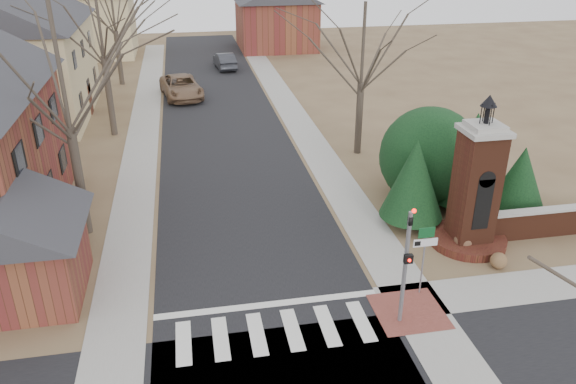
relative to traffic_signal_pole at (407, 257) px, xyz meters
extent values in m
plane|color=brown|center=(-4.30, -0.57, -2.59)|extent=(120.00, 120.00, 0.00)
cube|color=black|center=(-4.30, 21.43, -2.58)|extent=(8.00, 70.00, 0.01)
cube|color=silver|center=(-4.30, 0.23, -2.58)|extent=(8.00, 2.20, 0.02)
cube|color=silver|center=(-4.30, 1.73, -2.58)|extent=(8.00, 0.35, 0.02)
cube|color=gray|center=(0.90, 21.43, -2.58)|extent=(2.00, 60.00, 0.02)
cube|color=gray|center=(-9.50, 21.43, -2.58)|extent=(2.00, 60.00, 0.02)
cube|color=brown|center=(0.50, 0.43, -2.57)|extent=(2.40, 2.40, 0.02)
cylinder|color=slate|center=(0.00, 0.03, -0.49)|extent=(0.14, 0.14, 4.20)
imported|color=black|center=(0.00, 0.03, 1.46)|extent=(0.15, 0.18, 0.90)
sphere|color=#FF0C05|center=(0.00, -0.19, 1.76)|extent=(0.14, 0.14, 0.14)
cube|color=black|center=(0.00, -0.15, 0.01)|extent=(0.28, 0.16, 0.30)
sphere|color=#FF0C05|center=(0.00, -0.24, 0.01)|extent=(0.11, 0.11, 0.11)
cylinder|color=slate|center=(1.30, 1.43, -1.29)|extent=(0.06, 0.06, 2.60)
cube|color=silver|center=(1.30, 1.41, -0.44)|extent=(0.90, 0.03, 0.30)
cube|color=black|center=(1.00, 1.39, -0.44)|extent=(0.22, 0.02, 0.18)
cube|color=#0F4921|center=(1.30, 1.41, -0.04)|extent=(0.60, 0.03, 0.40)
cylinder|color=#522718|center=(4.70, 4.43, -2.41)|extent=(3.20, 3.20, 0.36)
cube|color=#522718|center=(4.70, 4.43, -0.09)|extent=(1.50, 1.50, 5.00)
cube|color=black|center=(4.70, 3.71, -0.39)|extent=(0.70, 0.10, 2.20)
cube|color=gray|center=(4.70, 4.43, 2.46)|extent=(1.70, 1.70, 0.20)
cube|color=gray|center=(4.70, 4.43, 2.66)|extent=(1.30, 1.30, 0.20)
cylinder|color=black|center=(4.70, 4.43, 3.06)|extent=(0.20, 0.20, 0.60)
cone|color=black|center=(4.70, 4.43, 3.66)|extent=(0.64, 0.64, 0.45)
cube|color=#522718|center=(9.20, 4.43, -1.99)|extent=(7.50, 0.40, 1.20)
cube|color=gray|center=(9.20, 4.43, -1.34)|extent=(7.50, 0.50, 0.10)
cube|color=tan|center=(-17.80, 26.43, 0.61)|extent=(9.00, 12.00, 6.40)
cube|color=brown|center=(-12.80, 3.93, -1.19)|extent=(4.00, 4.00, 2.80)
cube|color=tan|center=(-16.30, 47.43, 0.41)|extent=(10.00, 8.00, 6.00)
cube|color=brown|center=(3.70, 47.43, -0.09)|extent=(8.00, 8.00, 5.00)
cylinder|color=#473D33|center=(2.90, 6.43, -2.34)|extent=(0.20, 0.20, 0.50)
cone|color=black|center=(2.90, 6.43, -0.29)|extent=(2.80, 2.80, 3.60)
cylinder|color=#473D33|center=(6.20, 7.63, -2.34)|extent=(0.20, 0.20, 0.50)
cone|color=black|center=(6.20, 7.63, 0.01)|extent=(3.40, 3.40, 4.20)
cylinder|color=#473D33|center=(8.20, 6.63, -2.34)|extent=(0.20, 0.20, 0.50)
cone|color=black|center=(8.20, 6.63, -0.69)|extent=(2.40, 2.40, 2.80)
sphere|color=black|center=(4.70, 8.93, -0.19)|extent=(4.80, 4.80, 4.80)
cylinder|color=#473D33|center=(-11.30, 8.43, -0.17)|extent=(0.40, 0.40, 4.83)
cylinder|color=#473D33|center=(-11.30, 21.43, -0.07)|extent=(0.40, 0.40, 5.04)
cylinder|color=#473D33|center=(-11.80, 34.43, -0.38)|extent=(0.40, 0.40, 4.41)
cylinder|color=#473D33|center=(3.20, 15.43, -0.49)|extent=(0.40, 0.40, 4.20)
imported|color=brown|center=(-6.86, 29.48, -1.76)|extent=(3.64, 6.30, 1.65)
imported|color=#32343A|center=(-2.70, 38.58, -1.84)|extent=(2.01, 4.64, 1.49)
sphere|color=brown|center=(4.30, 4.03, -2.19)|extent=(0.80, 0.80, 0.80)
sphere|color=brown|center=(5.00, 2.43, -2.26)|extent=(0.66, 0.66, 0.66)
camera|label=1|loc=(-6.61, -14.45, 9.66)|focal=35.00mm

